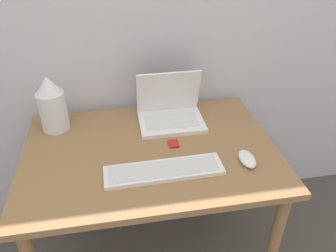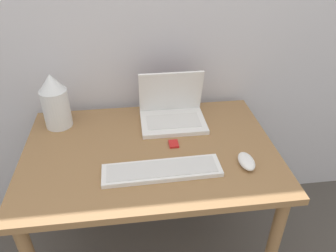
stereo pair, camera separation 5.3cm
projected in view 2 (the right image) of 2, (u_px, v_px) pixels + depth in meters
The scene contains 6 objects.
desk at pixel (150, 166), 1.44m from camera, with size 1.06×0.73×0.70m.
laptop at pixel (172, 111), 1.55m from camera, with size 0.30×0.23×0.24m.
keyboard at pixel (162, 170), 1.26m from camera, with size 0.46×0.13×0.02m.
mouse at pixel (246, 161), 1.29m from camera, with size 0.06×0.11×0.03m.
vase at pixel (55, 101), 1.47m from camera, with size 0.12×0.12×0.26m.
mp3_player at pixel (174, 144), 1.41m from camera, with size 0.04×0.05×0.01m.
Camera 2 is at (-0.06, -0.75, 1.54)m, focal length 35.00 mm.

